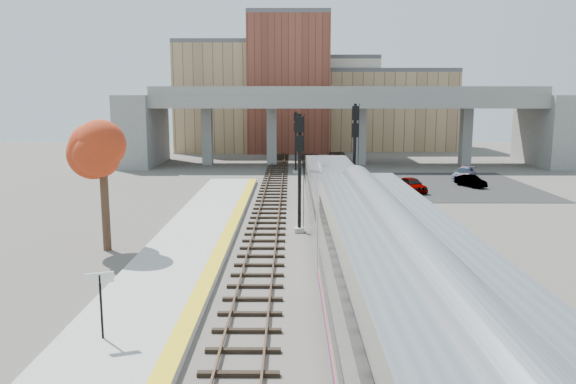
# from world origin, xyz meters

# --- Properties ---
(ground) EXTENTS (160.00, 160.00, 0.00)m
(ground) POSITION_xyz_m (0.00, 0.00, 0.00)
(ground) COLOR #47423D
(ground) RESTS_ON ground
(platform) EXTENTS (4.50, 60.00, 0.35)m
(platform) POSITION_xyz_m (-7.25, 0.00, 0.17)
(platform) COLOR #9E9E99
(platform) RESTS_ON ground
(yellow_strip) EXTENTS (0.70, 60.00, 0.01)m
(yellow_strip) POSITION_xyz_m (-5.35, 0.00, 0.35)
(yellow_strip) COLOR yellow
(yellow_strip) RESTS_ON platform
(tracks) EXTENTS (10.70, 95.00, 0.25)m
(tracks) POSITION_xyz_m (0.93, 12.50, 0.08)
(tracks) COLOR black
(tracks) RESTS_ON ground
(overpass) EXTENTS (54.00, 12.00, 9.50)m
(overpass) POSITION_xyz_m (4.92, 45.00, 5.81)
(overpass) COLOR slate
(overpass) RESTS_ON ground
(buildings_far) EXTENTS (43.00, 21.00, 20.60)m
(buildings_far) POSITION_xyz_m (1.26, 66.57, 7.88)
(buildings_far) COLOR tan
(buildings_far) RESTS_ON ground
(parking_lot) EXTENTS (14.00, 18.00, 0.04)m
(parking_lot) POSITION_xyz_m (14.00, 28.00, 0.02)
(parking_lot) COLOR black
(parking_lot) RESTS_ON ground
(locomotive) EXTENTS (3.02, 19.05, 4.10)m
(locomotive) POSITION_xyz_m (1.00, 8.16, 2.28)
(locomotive) COLOR #A8AAB2
(locomotive) RESTS_ON ground
(coach) EXTENTS (3.03, 25.00, 5.00)m
(coach) POSITION_xyz_m (1.00, -14.45, 2.80)
(coach) COLOR #A8AAB2
(coach) RESTS_ON ground
(signal_mast_near) EXTENTS (0.60, 0.64, 7.31)m
(signal_mast_near) POSITION_xyz_m (-1.10, 9.28, 3.68)
(signal_mast_near) COLOR #9E9E99
(signal_mast_near) RESTS_ON ground
(signal_mast_mid) EXTENTS (0.60, 0.64, 7.83)m
(signal_mast_mid) POSITION_xyz_m (3.00, 16.09, 4.02)
(signal_mast_mid) COLOR #9E9E99
(signal_mast_mid) RESTS_ON ground
(signal_mast_far) EXTENTS (0.60, 0.64, 6.74)m
(signal_mast_far) POSITION_xyz_m (-1.10, 36.64, 3.28)
(signal_mast_far) COLOR #9E9E99
(signal_mast_far) RESTS_ON ground
(station_sign) EXTENTS (0.87, 0.34, 2.27)m
(station_sign) POSITION_xyz_m (-7.90, -6.97, 1.98)
(station_sign) COLOR black
(station_sign) RESTS_ON platform
(tree) EXTENTS (3.60, 3.60, 7.49)m
(tree) POSITION_xyz_m (-11.69, 5.17, 5.56)
(tree) COLOR #382619
(tree) RESTS_ON ground
(car_a) EXTENTS (2.45, 4.05, 1.29)m
(car_a) POSITION_xyz_m (9.02, 24.21, 0.69)
(car_a) COLOR #99999E
(car_a) RESTS_ON parking_lot
(car_b) EXTENTS (2.40, 3.46, 1.08)m
(car_b) POSITION_xyz_m (15.12, 27.06, 0.58)
(car_b) COLOR #99999E
(car_b) RESTS_ON parking_lot
(car_c) EXTENTS (3.57, 4.50, 1.22)m
(car_c) POSITION_xyz_m (15.91, 31.79, 0.65)
(car_c) COLOR #99999E
(car_c) RESTS_ON parking_lot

